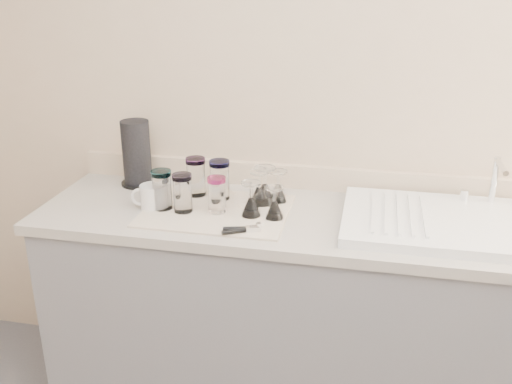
% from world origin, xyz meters
% --- Properties ---
extents(room_envelope, '(3.54, 3.50, 2.52)m').
position_xyz_m(room_envelope, '(0.00, 0.00, 1.56)').
color(room_envelope, '#535459').
rests_on(room_envelope, ground).
extents(counter_unit, '(2.06, 0.62, 0.90)m').
position_xyz_m(counter_unit, '(0.00, 1.20, 0.45)').
color(counter_unit, slate).
rests_on(counter_unit, ground).
extents(sink_unit, '(0.82, 0.50, 0.22)m').
position_xyz_m(sink_unit, '(0.55, 1.20, 0.92)').
color(sink_unit, white).
rests_on(sink_unit, counter_unit).
extents(dish_towel, '(0.55, 0.42, 0.01)m').
position_xyz_m(dish_towel, '(-0.34, 1.16, 0.90)').
color(dish_towel, beige).
rests_on(dish_towel, counter_unit).
extents(tumbler_cyan, '(0.08, 0.08, 0.16)m').
position_xyz_m(tumbler_cyan, '(-0.46, 1.30, 0.99)').
color(tumbler_cyan, white).
rests_on(tumbler_cyan, dish_towel).
extents(tumbler_purple, '(0.08, 0.08, 0.16)m').
position_xyz_m(tumbler_purple, '(-0.36, 1.28, 0.99)').
color(tumbler_purple, white).
rests_on(tumbler_purple, dish_towel).
extents(tumbler_magenta, '(0.08, 0.08, 0.15)m').
position_xyz_m(tumbler_magenta, '(-0.55, 1.14, 0.99)').
color(tumbler_magenta, white).
rests_on(tumbler_magenta, dish_towel).
extents(tumbler_blue, '(0.07, 0.07, 0.15)m').
position_xyz_m(tumbler_blue, '(-0.46, 1.13, 0.98)').
color(tumbler_blue, white).
rests_on(tumbler_blue, dish_towel).
extents(tumbler_lavender, '(0.07, 0.07, 0.14)m').
position_xyz_m(tumbler_lavender, '(-0.33, 1.15, 0.98)').
color(tumbler_lavender, white).
rests_on(tumbler_lavender, dish_towel).
extents(goblet_back_left, '(0.08, 0.08, 0.14)m').
position_xyz_m(goblet_back_left, '(-0.19, 1.26, 0.95)').
color(goblet_back_left, white).
rests_on(goblet_back_left, dish_towel).
extents(goblet_back_right, '(0.07, 0.07, 0.13)m').
position_xyz_m(goblet_back_right, '(-0.12, 1.30, 0.95)').
color(goblet_back_right, white).
rests_on(goblet_back_right, dish_towel).
extents(goblet_front_left, '(0.07, 0.07, 0.13)m').
position_xyz_m(goblet_front_left, '(-0.20, 1.14, 0.95)').
color(goblet_front_left, white).
rests_on(goblet_front_left, dish_towel).
extents(goblet_front_right, '(0.07, 0.07, 0.12)m').
position_xyz_m(goblet_front_right, '(-0.11, 1.14, 0.95)').
color(goblet_front_right, white).
rests_on(goblet_front_right, dish_towel).
extents(goblet_extra, '(0.08, 0.08, 0.15)m').
position_xyz_m(goblet_extra, '(-0.17, 1.27, 0.96)').
color(goblet_extra, white).
rests_on(goblet_extra, dish_towel).
extents(can_opener, '(0.13, 0.09, 0.02)m').
position_xyz_m(can_opener, '(-0.20, 0.99, 0.92)').
color(can_opener, silver).
rests_on(can_opener, dish_towel).
extents(white_mug, '(0.14, 0.11, 0.10)m').
position_xyz_m(white_mug, '(-0.59, 1.15, 0.95)').
color(white_mug, silver).
rests_on(white_mug, counter_unit).
extents(paper_towel_roll, '(0.15, 0.15, 0.28)m').
position_xyz_m(paper_towel_roll, '(-0.75, 1.39, 1.04)').
color(paper_towel_roll, black).
rests_on(paper_towel_roll, counter_unit).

